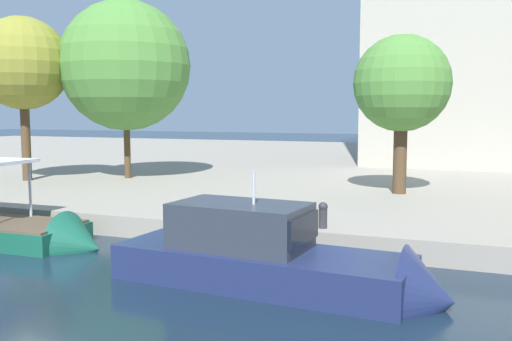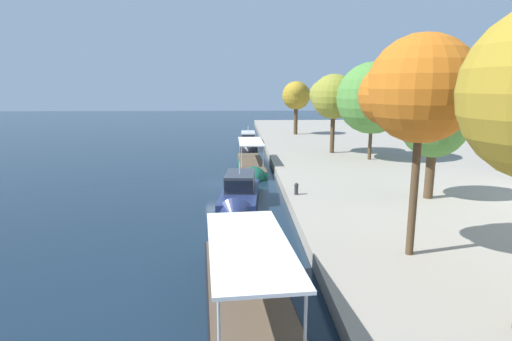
{
  "view_description": "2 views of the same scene",
  "coord_description": "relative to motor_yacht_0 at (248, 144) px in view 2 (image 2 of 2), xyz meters",
  "views": [
    {
      "loc": [
        11.95,
        -12.17,
        4.67
      ],
      "look_at": [
        4.68,
        6.24,
        2.63
      ],
      "focal_mm": 39.59,
      "sensor_mm": 36.0,
      "label": 1
    },
    {
      "loc": [
        36.82,
        1.84,
        8.7
      ],
      "look_at": [
        4.85,
        3.11,
        2.15
      ],
      "focal_mm": 29.27,
      "sensor_mm": 36.0,
      "label": 2
    }
  ],
  "objects": [
    {
      "name": "ground_plane",
      "position": [
        21.71,
        -3.06,
        -0.58
      ],
      "size": [
        220.0,
        220.0,
        0.0
      ],
      "primitive_type": "plane",
      "color": "#142333"
    },
    {
      "name": "motor_yacht_0",
      "position": [
        0.0,
        0.0,
        0.0
      ],
      "size": [
        10.94,
        2.59,
        3.89
      ],
      "rotation": [
        0.0,
        0.0,
        -0.02
      ],
      "color": "black",
      "rests_on": "ground_plane"
    },
    {
      "name": "tour_boat_1",
      "position": [
        16.02,
        -0.02,
        -0.34
      ],
      "size": [
        12.68,
        2.95,
        4.07
      ],
      "rotation": [
        0.0,
        0.0,
        0.03
      ],
      "color": "#14513D",
      "rests_on": "ground_plane"
    },
    {
      "name": "motor_yacht_2",
      "position": [
        28.85,
        -1.29,
        -0.05
      ],
      "size": [
        9.25,
        3.22,
        4.13
      ],
      "rotation": [
        0.0,
        0.0,
        -0.07
      ],
      "color": "navy",
      "rests_on": "ground_plane"
    },
    {
      "name": "tour_boat_3",
      "position": [
        45.44,
        -0.8,
        -0.23
      ],
      "size": [
        13.67,
        4.25,
        4.33
      ],
      "rotation": [
        0.0,
        0.0,
        0.09
      ],
      "color": "black",
      "rests_on": "ground_plane"
    },
    {
      "name": "mooring_bollard_0",
      "position": [
        28.91,
        2.93,
        0.69
      ],
      "size": [
        0.32,
        0.32,
        0.89
      ],
      "color": "#2D2D33",
      "rests_on": "dock_promenade"
    },
    {
      "name": "tree_0",
      "position": [
        9.67,
        9.63,
        6.88
      ],
      "size": [
        5.2,
        5.34,
        9.22
      ],
      "color": "#4C3823",
      "rests_on": "dock_promenade"
    },
    {
      "name": "tree_1",
      "position": [
        -9.55,
        7.97,
        6.68
      ],
      "size": [
        4.9,
        4.54,
        8.58
      ],
      "color": "#4C3823",
      "rests_on": "dock_promenade"
    },
    {
      "name": "tree_3",
      "position": [
        14.43,
        13.05,
        6.86
      ],
      "size": [
        7.55,
        7.55,
        10.35
      ],
      "color": "#4C3823",
      "rests_on": "dock_promenade"
    },
    {
      "name": "tree_4",
      "position": [
        30.12,
        12.24,
        5.4
      ],
      "size": [
        4.57,
        4.57,
        7.52
      ],
      "color": "#4C3823",
      "rests_on": "dock_promenade"
    },
    {
      "name": "tree_5",
      "position": [
        40.15,
        6.84,
        7.91
      ],
      "size": [
        4.83,
        5.11,
        10.16
      ],
      "color": "#4C3823",
      "rests_on": "dock_promenade"
    }
  ]
}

